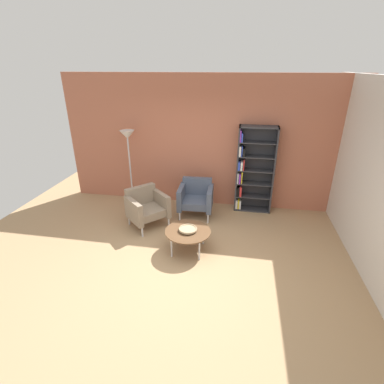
{
  "coord_description": "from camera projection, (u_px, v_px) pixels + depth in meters",
  "views": [
    {
      "loc": [
        0.82,
        -3.79,
        3.03
      ],
      "look_at": [
        0.0,
        0.84,
        0.95
      ],
      "focal_mm": 26.87,
      "sensor_mm": 36.0,
      "label": 1
    }
  ],
  "objects": [
    {
      "name": "ground_plane",
      "position": [
        183.0,
        264.0,
        4.77
      ],
      "size": [
        8.32,
        8.32,
        0.0
      ],
      "primitive_type": "plane",
      "color": "tan"
    },
    {
      "name": "brick_back_panel",
      "position": [
        205.0,
        143.0,
        6.4
      ],
      "size": [
        6.4,
        0.12,
        2.9
      ],
      "primitive_type": "cube",
      "color": "#B2664C",
      "rests_on": "ground_plane"
    },
    {
      "name": "plaster_right_partition",
      "position": [
        378.0,
        181.0,
        4.27
      ],
      "size": [
        0.12,
        5.2,
        2.9
      ],
      "primitive_type": "cube",
      "color": "silver",
      "rests_on": "ground_plane"
    },
    {
      "name": "bookshelf_tall",
      "position": [
        252.0,
        171.0,
        6.25
      ],
      "size": [
        0.8,
        0.3,
        1.9
      ],
      "color": "#333338",
      "rests_on": "ground_plane"
    },
    {
      "name": "coffee_table_low",
      "position": [
        188.0,
        232.0,
        4.99
      ],
      "size": [
        0.8,
        0.8,
        0.4
      ],
      "color": "brown",
      "rests_on": "ground_plane"
    },
    {
      "name": "decorative_bowl",
      "position": [
        188.0,
        229.0,
        4.96
      ],
      "size": [
        0.32,
        0.32,
        0.05
      ],
      "color": "tan",
      "rests_on": "coffee_table_low"
    },
    {
      "name": "armchair_spare_guest",
      "position": [
        196.0,
        197.0,
        6.21
      ],
      "size": [
        0.74,
        0.68,
        0.78
      ],
      "rotation": [
        0.0,
        0.0,
        0.04
      ],
      "color": "#4C566B",
      "rests_on": "ground_plane"
    },
    {
      "name": "armchair_by_bookshelf",
      "position": [
        146.0,
        207.0,
        5.8
      ],
      "size": [
        0.95,
        0.95,
        0.78
      ],
      "rotation": [
        0.0,
        0.0,
        0.81
      ],
      "color": "gray",
      "rests_on": "ground_plane"
    },
    {
      "name": "floor_lamp_torchiere",
      "position": [
        128.0,
        144.0,
        6.32
      ],
      "size": [
        0.32,
        0.32,
        1.74
      ],
      "color": "silver",
      "rests_on": "ground_plane"
    }
  ]
}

